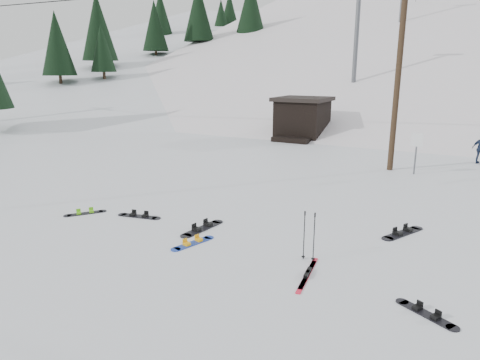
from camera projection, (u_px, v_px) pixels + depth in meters
The scene contains 17 objects.
ground at pixel (167, 292), 8.91m from camera, with size 200.00×200.00×0.00m, color white.
ski_slope at pixel (422, 194), 58.58m from camera, with size 60.00×75.00×45.00m, color white.
ridge_left at pixel (178, 169), 69.17m from camera, with size 34.00×85.00×38.00m, color white.
treeline_left at pixel (152, 104), 58.71m from camera, with size 20.00×64.00×10.00m, color black, non-canonical shape.
treeline_crest at pixel (448, 94), 81.90m from camera, with size 50.00×6.00×10.00m, color black, non-canonical shape.
utility_pole at pixel (399, 65), 18.69m from camera, with size 2.00×0.26×9.00m.
trail_sign at pixel (417, 146), 18.67m from camera, with size 0.50×0.09×1.85m.
lift_hut at pixel (302, 118), 28.67m from camera, with size 3.40×4.10×2.75m.
lift_tower_near at pixel (357, 27), 34.27m from camera, with size 2.20×0.36×8.00m.
hero_snowboard at pixel (193, 243), 11.38m from camera, with size 0.57×1.35×0.10m.
hero_skis at pixel (308, 274), 9.64m from camera, with size 0.34×1.83×0.10m.
ski_poles at pixel (309, 236), 10.26m from camera, with size 0.34×0.09×1.23m.
board_scatter_a at pixel (139, 216), 13.47m from camera, with size 1.46×0.52×0.10m.
board_scatter_b at pixel (202, 228), 12.43m from camera, with size 0.50×1.71×0.12m.
board_scatter_c at pixel (85, 213), 13.76m from camera, with size 0.88×1.12×0.09m.
board_scatter_d at pixel (426, 314), 8.08m from camera, with size 1.19×0.75×0.09m.
board_scatter_f at pixel (403, 233), 12.07m from camera, with size 0.92×1.57×0.12m.
Camera 1 is at (5.21, -6.31, 4.49)m, focal length 32.00 mm.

